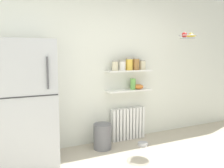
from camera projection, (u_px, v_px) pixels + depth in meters
The scene contains 15 objects.
back_wall at pixel (109, 66), 3.94m from camera, with size 7.04×0.10×2.60m, color silver.
refrigerator at pixel (27, 103), 3.09m from camera, with size 0.72×0.66×1.69m.
radiator at pixel (128, 124), 4.08m from camera, with size 0.63×0.12×0.56m.
wall_shelf_lower at pixel (129, 90), 3.98m from camera, with size 0.81×0.22×0.03m, color white.
wall_shelf_upper at pixel (129, 71), 3.94m from camera, with size 0.81×0.22×0.03m, color white.
storage_jar_0 at pixel (115, 66), 3.81m from camera, with size 0.10×0.10×0.17m.
storage_jar_1 at pixel (122, 65), 3.87m from camera, with size 0.12×0.12×0.17m.
storage_jar_2 at pixel (129, 64), 3.92m from camera, with size 0.12×0.12×0.21m.
storage_jar_3 at pixel (136, 64), 3.98m from camera, with size 0.12×0.12×0.21m.
storage_jar_4 at pixel (143, 65), 4.04m from camera, with size 0.11×0.11×0.17m.
vase at pixel (133, 84), 4.00m from camera, with size 0.10×0.10×0.19m, color #66A84C.
shelf_bowl at pixel (138, 87), 4.05m from camera, with size 0.19×0.19×0.08m, color orange.
trash_bin at pixel (102, 136), 3.67m from camera, with size 0.29×0.29×0.40m, color slate.
pet_food_bowl at pixel (143, 144), 3.81m from camera, with size 0.16×0.16×0.05m, color #B7B7BC.
hanging_fruit_basket at pixel (188, 36), 3.86m from camera, with size 0.31×0.31×0.10m.
Camera 1 is at (-1.63, -1.55, 1.50)m, focal length 36.99 mm.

